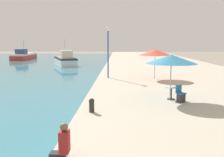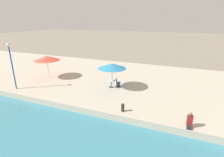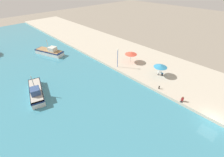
{
  "view_description": "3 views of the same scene",
  "coord_description": "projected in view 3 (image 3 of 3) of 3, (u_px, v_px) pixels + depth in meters",
  "views": [
    {
      "loc": [
        1.97,
        -1.3,
        3.79
      ],
      "look_at": [
        1.5,
        15.25,
        1.38
      ],
      "focal_mm": 40.0,
      "sensor_mm": 36.0,
      "label": 1
    },
    {
      "loc": [
        -10.48,
        6.19,
        7.21
      ],
      "look_at": [
        4.84,
        12.46,
        1.58
      ],
      "focal_mm": 28.0,
      "sensor_mm": 36.0,
      "label": 2
    },
    {
      "loc": [
        -21.49,
        -0.08,
        18.47
      ],
      "look_at": [
        -4.0,
        18.0,
        1.18
      ],
      "focal_mm": 24.0,
      "sensor_mm": 36.0,
      "label": 3
    }
  ],
  "objects": [
    {
      "name": "cafe_umbrella_white",
      "position": [
        131.0,
        53.0,
        36.42
      ],
      "size": [
        2.94,
        2.94,
        2.59
      ],
      "color": "#B7B7B7",
      "rests_on": "quay_promenade"
    },
    {
      "name": "lamppost",
      "position": [
        118.0,
        55.0,
        33.91
      ],
      "size": [
        0.36,
        0.36,
        4.56
      ],
      "color": "#28519E",
      "rests_on": "quay_promenade"
    },
    {
      "name": "cafe_chair_left",
      "position": [
        162.0,
        74.0,
        32.46
      ],
      "size": [
        0.57,
        0.58,
        0.91
      ],
      "rotation": [
        0.0,
        0.0,
        3.7
      ],
      "color": "#2D2D33",
      "rests_on": "quay_promenade"
    },
    {
      "name": "cafe_umbrella_pink",
      "position": [
        161.0,
        66.0,
        31.35
      ],
      "size": [
        2.8,
        2.8,
        2.54
      ],
      "color": "#B7B7B7",
      "rests_on": "quay_promenade"
    },
    {
      "name": "mooring_bollard",
      "position": [
        159.0,
        87.0,
        28.57
      ],
      "size": [
        0.26,
        0.26,
        0.65
      ],
      "color": "#2D2823",
      "rests_on": "quay_promenade"
    },
    {
      "name": "person_at_quay",
      "position": [
        182.0,
        99.0,
        25.59
      ],
      "size": [
        0.55,
        0.36,
        1.01
      ],
      "color": "#232328",
      "rests_on": "quay_promenade"
    },
    {
      "name": "fishing_boat_near",
      "position": [
        36.0,
        91.0,
        27.59
      ],
      "size": [
        4.34,
        8.3,
        4.19
      ],
      "rotation": [
        0.0,
        0.0,
        -0.29
      ],
      "color": "silver",
      "rests_on": "water_basin"
    },
    {
      "name": "ground_plane",
      "position": [
        213.0,
        122.0,
        22.82
      ],
      "size": [
        200.0,
        200.0,
        0.0
      ],
      "primitive_type": "plane",
      "color": "gray"
    },
    {
      "name": "fishing_boat_mid",
      "position": [
        50.0,
        52.0,
        42.05
      ],
      "size": [
        5.47,
        8.81,
        4.29
      ],
      "rotation": [
        0.0,
        0.0,
        0.37
      ],
      "color": "white",
      "rests_on": "water_basin"
    },
    {
      "name": "quay_promenade",
      "position": [
        98.0,
        43.0,
        49.16
      ],
      "size": [
        16.0,
        90.0,
        0.58
      ],
      "color": "#BCB29E",
      "rests_on": "ground_plane"
    },
    {
      "name": "cafe_table",
      "position": [
        159.0,
        73.0,
        32.49
      ],
      "size": [
        0.8,
        0.8,
        0.74
      ],
      "color": "#333338",
      "rests_on": "quay_promenade"
    }
  ]
}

